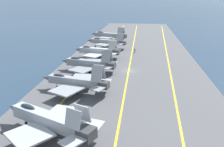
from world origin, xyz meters
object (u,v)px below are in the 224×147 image
Objects in this scene: parked_jet_sixth at (107,42)px; parked_jet_seventh at (109,35)px; parked_jet_third at (76,81)px; crew_purple_vest at (135,50)px; parked_jet_fourth at (88,63)px; parked_jet_fifth at (97,51)px; parked_jet_second at (47,120)px.

parked_jet_sixth is 0.94× the size of parked_jet_seventh.
crew_purple_vest is at bearing -16.90° from parked_jet_third.
parked_jet_third is at bearing -178.55° from parked_jet_fourth.
parked_jet_fourth is 9.18× the size of crew_purple_vest.
crew_purple_vest is (9.13, -12.12, -1.45)m from parked_jet_fifth.
parked_jet_third is 39.82m from crew_purple_vest.
parked_jet_second is at bearing -179.08° from parked_jet_third.
parked_jet_fourth is at bearing -179.36° from parked_jet_seventh.
crew_purple_vest is at bearing -26.72° from parked_jet_fourth.
parked_jet_fourth is (14.37, 0.36, -0.05)m from parked_jet_third.
parked_jet_second is 55.92m from crew_purple_vest.
parked_jet_third reaches higher than parked_jet_fourth.
parked_jet_third reaches higher than parked_jet_sixth.
parked_jet_fifth is at bearing -179.41° from parked_jet_seventh.
parked_jet_third is 44.25m from parked_jet_sixth.
parked_jet_fourth is 26.58m from crew_purple_vest.
parked_jet_fifth reaches higher than parked_jet_second.
parked_jet_sixth is (60.92, -0.12, 0.12)m from parked_jet_second.
crew_purple_vest is at bearing -118.88° from parked_jet_sixth.
parked_jet_third is (16.67, 0.27, -0.09)m from parked_jet_second.
parked_jet_fourth is 45.74m from parked_jet_seventh.
parked_jet_seventh is at bearing 0.59° from parked_jet_fifth.
parked_jet_seventh reaches higher than parked_jet_second.
parked_jet_fifth is (45.62, 0.82, -0.04)m from parked_jet_second.
parked_jet_fourth is 0.97× the size of parked_jet_sixth.
parked_jet_third is 0.99× the size of parked_jet_fourth.
parked_jet_fifth is 0.89× the size of parked_jet_seventh.
parked_jet_third is at bearing -178.91° from parked_jet_fifth.
parked_jet_third is 0.91× the size of parked_jet_seventh.
parked_jet_seventh is at bearing 0.83° from parked_jet_third.
crew_purple_vest is at bearing -11.66° from parked_jet_second.
parked_jet_second reaches higher than parked_jet_sixth.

